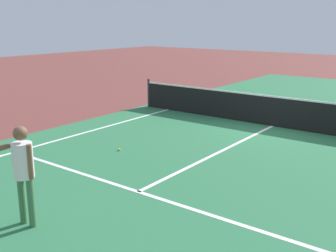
% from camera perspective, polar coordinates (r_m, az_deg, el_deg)
% --- Properties ---
extents(ground_plane, '(60.00, 60.00, 0.00)m').
position_cam_1_polar(ground_plane, '(13.27, 14.30, -0.01)').
color(ground_plane, brown).
extents(court_surface_inbounds, '(10.62, 24.40, 0.00)m').
position_cam_1_polar(court_surface_inbounds, '(13.27, 14.30, -0.01)').
color(court_surface_inbounds, '#2D7247').
rests_on(court_surface_inbounds, ground_plane).
extents(line_sideline_left, '(0.10, 11.89, 0.01)m').
position_cam_1_polar(line_sideline_left, '(11.26, -18.57, -2.87)').
color(line_sideline_left, white).
rests_on(line_sideline_left, ground_plane).
extents(line_service_near, '(8.22, 0.10, 0.01)m').
position_cam_1_polar(line_service_near, '(8.03, -4.15, -9.09)').
color(line_service_near, white).
rests_on(line_service_near, ground_plane).
extents(line_center_service, '(0.10, 6.40, 0.01)m').
position_cam_1_polar(line_center_service, '(10.49, 7.42, -3.47)').
color(line_center_service, white).
rests_on(line_center_service, ground_plane).
extents(net, '(10.15, 0.09, 1.07)m').
position_cam_1_polar(net, '(13.16, 14.43, 2.07)').
color(net, '#33383D').
rests_on(net, ground_plane).
extents(player_near, '(0.43, 1.22, 1.65)m').
position_cam_1_polar(player_near, '(6.79, -19.69, -5.17)').
color(player_near, '#3F7247').
rests_on(player_near, ground_plane).
extents(tennis_ball_mid_court, '(0.07, 0.07, 0.07)m').
position_cam_1_polar(tennis_ball_mid_court, '(10.51, -6.82, -3.26)').
color(tennis_ball_mid_court, '#CCE033').
rests_on(tennis_ball_mid_court, ground_plane).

